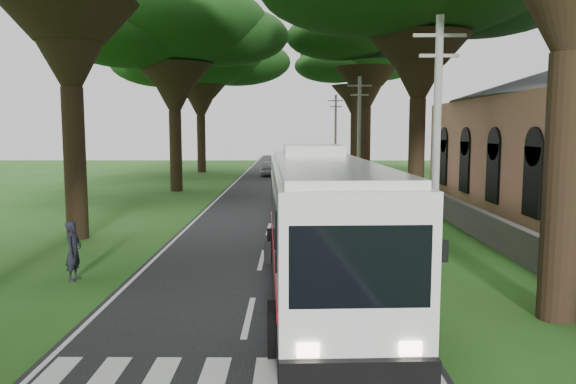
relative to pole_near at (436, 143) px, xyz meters
name	(u,v)px	position (x,y,z in m)	size (l,w,h in m)	color
ground	(241,350)	(-5.50, -6.00, -4.18)	(140.00, 140.00, 0.00)	#234F16
road	(276,199)	(-5.50, 19.00, -4.17)	(8.00, 120.00, 0.04)	black
property_wall	(417,192)	(3.50, 18.00, -3.58)	(0.35, 50.00, 1.20)	#383533
pole_near	(436,143)	(0.00, 0.00, 0.00)	(1.60, 0.24, 8.00)	gray
pole_mid	(359,135)	(0.00, 20.00, 0.00)	(1.60, 0.24, 8.00)	gray
pole_far	(336,133)	(0.00, 40.00, 0.00)	(1.60, 0.24, 8.00)	gray
tree_l_midb	(173,27)	(-13.00, 24.00, 7.69)	(13.91, 13.91, 14.97)	black
tree_l_far	(200,56)	(-14.00, 42.00, 7.92)	(15.68, 15.68, 15.52)	black
tree_r_midb	(367,29)	(2.00, 32.00, 8.89)	(12.66, 12.66, 16.01)	black
tree_r_far	(355,59)	(3.00, 50.00, 8.53)	(13.03, 13.03, 15.68)	black
coach_bus	(322,223)	(-3.62, -2.01, -2.16)	(3.44, 12.86, 3.76)	silver
distant_car_a	(271,168)	(-6.52, 37.45, -3.40)	(1.78, 4.42, 1.51)	#A1A1A6
distant_car_c	(306,159)	(-2.50, 57.10, -3.56)	(1.65, 4.06, 1.18)	maroon
pedestrian	(74,251)	(-11.09, -0.62, -3.26)	(0.67, 0.44, 1.83)	black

